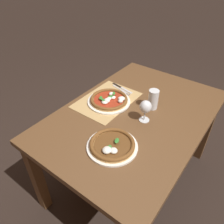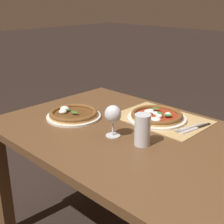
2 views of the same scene
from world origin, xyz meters
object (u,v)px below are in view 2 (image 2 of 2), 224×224
pizza_near (157,116)px  knife (196,128)px  pizza_far (73,114)px  wine_glass (113,115)px  pint_glass (142,130)px  fork (189,127)px

pizza_near → knife: bearing=-171.2°
pizza_near → pizza_far: (0.35, 0.29, -0.00)m
pizza_far → wine_glass: size_ratio=1.94×
wine_glass → pint_glass: 0.16m
pizza_far → fork: 0.63m
wine_glass → knife: size_ratio=0.72×
wine_glass → fork: 0.41m
pizza_near → pizza_far: bearing=39.5°
pizza_near → wine_glass: size_ratio=2.06×
pint_glass → knife: 0.34m
wine_glass → knife: 0.44m
pizza_near → pint_glass: size_ratio=2.21×
wine_glass → knife: (-0.24, -0.35, -0.10)m
wine_glass → fork: bearing=-122.4°
pint_glass → pizza_far: bearing=0.2°
pint_glass → knife: pint_glass is taller
pint_glass → fork: size_ratio=0.73×
wine_glass → pint_glass: size_ratio=1.07×
pizza_near → pint_glass: (-0.13, 0.29, 0.05)m
wine_glass → pizza_near: bearing=-94.4°
pizza_far → knife: bearing=-150.4°
pizza_near → knife: pizza_near is taller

